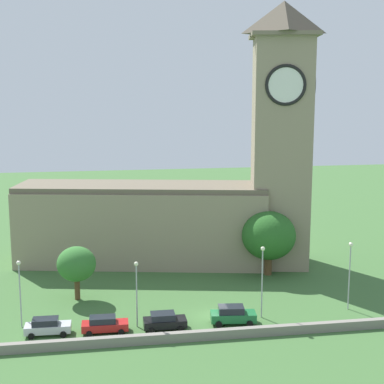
{
  "coord_description": "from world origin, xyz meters",
  "views": [
    {
      "loc": [
        -11.98,
        -58.11,
        23.96
      ],
      "look_at": [
        -1.11,
        7.61,
        12.15
      ],
      "focal_mm": 55.12,
      "sensor_mm": 36.0,
      "label": 1
    }
  ],
  "objects_px": {
    "streetlamp_west_end": "(20,283)",
    "tree_riverside_east": "(269,236)",
    "car_silver": "(47,326)",
    "streetlamp_west_mid": "(137,283)",
    "streetlamp_central": "(262,271)",
    "car_black": "(164,321)",
    "church": "(193,191)",
    "streetlamp_east_mid": "(350,265)",
    "car_green": "(233,315)",
    "car_red": "(104,324)",
    "tree_riverside_west": "(76,264)"
  },
  "relations": [
    {
      "from": "car_silver",
      "to": "tree_riverside_east",
      "type": "xyz_separation_m",
      "value": [
        26.88,
        14.8,
        4.35
      ]
    },
    {
      "from": "car_silver",
      "to": "tree_riverside_east",
      "type": "relative_size",
      "value": 0.54
    },
    {
      "from": "car_black",
      "to": "streetlamp_east_mid",
      "type": "height_order",
      "value": "streetlamp_east_mid"
    },
    {
      "from": "streetlamp_central",
      "to": "tree_riverside_west",
      "type": "bearing_deg",
      "value": 155.78
    },
    {
      "from": "car_red",
      "to": "streetlamp_central",
      "type": "height_order",
      "value": "streetlamp_central"
    },
    {
      "from": "streetlamp_central",
      "to": "tree_riverside_east",
      "type": "height_order",
      "value": "tree_riverside_east"
    },
    {
      "from": "car_silver",
      "to": "car_black",
      "type": "height_order",
      "value": "car_black"
    },
    {
      "from": "streetlamp_east_mid",
      "to": "car_black",
      "type": "bearing_deg",
      "value": -173.98
    },
    {
      "from": "streetlamp_east_mid",
      "to": "streetlamp_west_mid",
      "type": "bearing_deg",
      "value": -177.35
    },
    {
      "from": "car_silver",
      "to": "car_black",
      "type": "bearing_deg",
      "value": -2.8
    },
    {
      "from": "car_black",
      "to": "streetlamp_central",
      "type": "xyz_separation_m",
      "value": [
        10.49,
        1.42,
        4.22
      ]
    },
    {
      "from": "church",
      "to": "tree_riverside_west",
      "type": "xyz_separation_m",
      "value": [
        -15.43,
        -12.02,
        -5.89
      ]
    },
    {
      "from": "car_silver",
      "to": "church",
      "type": "bearing_deg",
      "value": 50.0
    },
    {
      "from": "car_black",
      "to": "tree_riverside_east",
      "type": "distance_m",
      "value": 22.16
    },
    {
      "from": "streetlamp_west_mid",
      "to": "streetlamp_central",
      "type": "height_order",
      "value": "streetlamp_central"
    },
    {
      "from": "car_silver",
      "to": "streetlamp_west_end",
      "type": "relative_size",
      "value": 0.64
    },
    {
      "from": "car_black",
      "to": "tree_riverside_east",
      "type": "height_order",
      "value": "tree_riverside_east"
    },
    {
      "from": "car_green",
      "to": "tree_riverside_west",
      "type": "height_order",
      "value": "tree_riverside_west"
    },
    {
      "from": "car_red",
      "to": "car_green",
      "type": "xyz_separation_m",
      "value": [
        13.06,
        0.06,
        0.12
      ]
    },
    {
      "from": "car_silver",
      "to": "tree_riverside_west",
      "type": "bearing_deg",
      "value": 74.43
    },
    {
      "from": "car_green",
      "to": "streetlamp_central",
      "type": "xyz_separation_m",
      "value": [
        3.4,
        1.14,
        4.14
      ]
    },
    {
      "from": "church",
      "to": "car_silver",
      "type": "height_order",
      "value": "church"
    },
    {
      "from": "streetlamp_central",
      "to": "tree_riverside_east",
      "type": "distance_m",
      "value": 14.78
    },
    {
      "from": "streetlamp_west_mid",
      "to": "church",
      "type": "bearing_deg",
      "value": 66.29
    },
    {
      "from": "streetlamp_west_end",
      "to": "church",
      "type": "bearing_deg",
      "value": 42.75
    },
    {
      "from": "car_black",
      "to": "streetlamp_east_mid",
      "type": "relative_size",
      "value": 0.57
    },
    {
      "from": "car_silver",
      "to": "streetlamp_east_mid",
      "type": "height_order",
      "value": "streetlamp_east_mid"
    },
    {
      "from": "tree_riverside_west",
      "to": "car_black",
      "type": "bearing_deg",
      "value": -48.82
    },
    {
      "from": "tree_riverside_east",
      "to": "car_red",
      "type": "bearing_deg",
      "value": -144.62
    },
    {
      "from": "streetlamp_west_end",
      "to": "tree_riverside_east",
      "type": "relative_size",
      "value": 0.84
    },
    {
      "from": "streetlamp_central",
      "to": "tree_riverside_east",
      "type": "bearing_deg",
      "value": 70.72
    },
    {
      "from": "car_silver",
      "to": "streetlamp_central",
      "type": "distance_m",
      "value": 22.42
    },
    {
      "from": "streetlamp_east_mid",
      "to": "tree_riverside_west",
      "type": "distance_m",
      "value": 30.45
    },
    {
      "from": "car_black",
      "to": "streetlamp_west_end",
      "type": "xyz_separation_m",
      "value": [
        -14.23,
        2.89,
        3.8
      ]
    },
    {
      "from": "car_red",
      "to": "car_silver",
      "type": "bearing_deg",
      "value": 176.4
    },
    {
      "from": "streetlamp_west_end",
      "to": "streetlamp_west_mid",
      "type": "xyz_separation_m",
      "value": [
        11.58,
        -1.8,
        -0.08
      ]
    },
    {
      "from": "church",
      "to": "car_green",
      "type": "distance_m",
      "value": 23.68
    },
    {
      "from": "streetlamp_west_end",
      "to": "streetlamp_east_mid",
      "type": "height_order",
      "value": "streetlamp_east_mid"
    },
    {
      "from": "car_black",
      "to": "tree_riverside_east",
      "type": "relative_size",
      "value": 0.52
    },
    {
      "from": "car_black",
      "to": "church",
      "type": "bearing_deg",
      "value": 73.42
    },
    {
      "from": "tree_riverside_west",
      "to": "streetlamp_central",
      "type": "bearing_deg",
      "value": -24.22
    },
    {
      "from": "church",
      "to": "streetlamp_central",
      "type": "xyz_separation_m",
      "value": [
        3.91,
        -20.72,
        -4.98
      ]
    },
    {
      "from": "church",
      "to": "car_silver",
      "type": "xyz_separation_m",
      "value": [
        -18.1,
        -21.57,
        -9.21
      ]
    },
    {
      "from": "streetlamp_west_end",
      "to": "streetlamp_west_mid",
      "type": "relative_size",
      "value": 1.02
    },
    {
      "from": "car_red",
      "to": "tree_riverside_east",
      "type": "relative_size",
      "value": 0.55
    },
    {
      "from": "car_black",
      "to": "streetlamp_west_mid",
      "type": "distance_m",
      "value": 4.7
    },
    {
      "from": "streetlamp_west_mid",
      "to": "streetlamp_central",
      "type": "bearing_deg",
      "value": 1.41
    },
    {
      "from": "car_red",
      "to": "car_black",
      "type": "distance_m",
      "value": 5.96
    },
    {
      "from": "car_red",
      "to": "streetlamp_central",
      "type": "distance_m",
      "value": 17.04
    },
    {
      "from": "church",
      "to": "streetlamp_central",
      "type": "bearing_deg",
      "value": -79.32
    }
  ]
}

